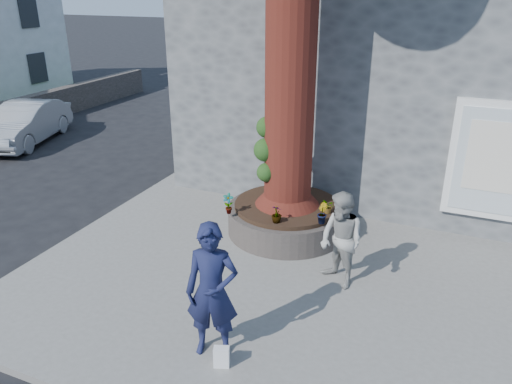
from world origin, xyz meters
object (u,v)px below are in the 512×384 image
at_px(planter, 287,218).
at_px(man, 212,291).
at_px(woman, 341,240).
at_px(car_silver, 26,123).

relative_size(planter, man, 1.23).
xyz_separation_m(planter, woman, (1.42, -1.43, 0.50)).
xyz_separation_m(man, woman, (1.12, 2.24, -0.14)).
bearing_deg(man, car_silver, 131.67).
distance_m(man, woman, 2.51).
bearing_deg(planter, man, -85.30).
bearing_deg(planter, woman, -45.17).
relative_size(planter, car_silver, 0.60).
relative_size(planter, woman, 1.45).
bearing_deg(woman, man, -81.64).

